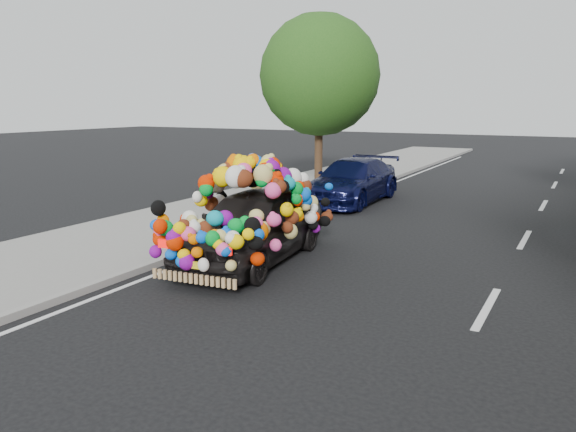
% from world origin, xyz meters
% --- Properties ---
extents(ground, '(100.00, 100.00, 0.00)m').
position_xyz_m(ground, '(0.00, 0.00, 0.00)').
color(ground, black).
rests_on(ground, ground).
extents(sidewalk, '(4.00, 60.00, 0.12)m').
position_xyz_m(sidewalk, '(-4.30, 0.00, 0.06)').
color(sidewalk, gray).
rests_on(sidewalk, ground).
extents(kerb, '(0.15, 60.00, 0.13)m').
position_xyz_m(kerb, '(-2.35, 0.00, 0.07)').
color(kerb, gray).
rests_on(kerb, ground).
extents(lane_markings, '(6.00, 50.00, 0.01)m').
position_xyz_m(lane_markings, '(3.60, 0.00, 0.01)').
color(lane_markings, silver).
rests_on(lane_markings, ground).
extents(tree_near_sidewalk, '(4.20, 4.20, 6.13)m').
position_xyz_m(tree_near_sidewalk, '(-3.80, 9.50, 4.02)').
color(tree_near_sidewalk, '#332114').
rests_on(tree_near_sidewalk, ground).
extents(plush_art_car, '(2.47, 4.59, 2.09)m').
position_xyz_m(plush_art_car, '(-0.95, 0.55, 1.07)').
color(plush_art_car, black).
rests_on(plush_art_car, ground).
extents(navy_sedan, '(1.91, 4.66, 1.35)m').
position_xyz_m(navy_sedan, '(-1.80, 7.77, 0.68)').
color(navy_sedan, '#080B32').
rests_on(navy_sedan, ground).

